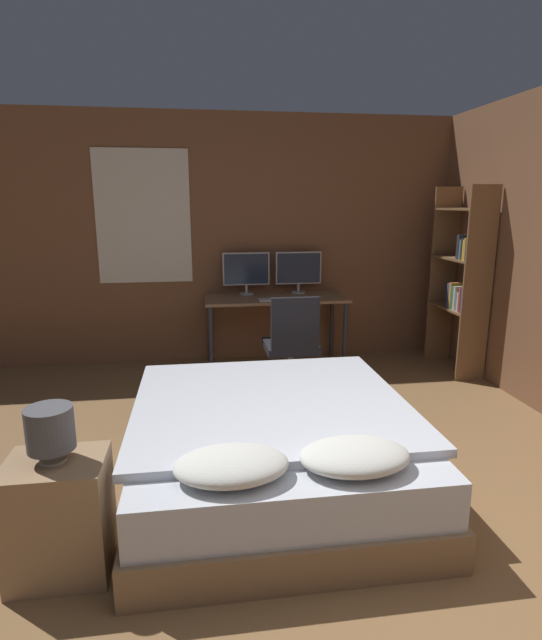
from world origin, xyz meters
TOP-DOWN VIEW (x-y plane):
  - ground_plane at (0.00, 0.00)m, footprint 20.00×20.00m
  - wall_back at (-0.02, 3.89)m, footprint 12.00×0.08m
  - bed at (-0.42, 1.14)m, footprint 1.71×1.91m
  - nightstand at (-1.54, 0.53)m, footprint 0.46×0.37m
  - bedside_lamp at (-1.54, 0.53)m, footprint 0.21×0.21m
  - desk at (-0.04, 3.51)m, footprint 1.51×0.63m
  - monitor_left at (-0.33, 3.72)m, footprint 0.51×0.16m
  - monitor_right at (0.26, 3.72)m, footprint 0.51×0.16m
  - keyboard at (-0.04, 3.30)m, footprint 0.41×0.13m
  - computer_mouse at (0.26, 3.30)m, footprint 0.07×0.05m
  - office_chair at (-0.01, 2.72)m, footprint 0.52×0.52m
  - bookshelf at (1.84, 3.04)m, footprint 0.30×0.73m

SIDE VIEW (x-z plane):
  - ground_plane at x=0.00m, z-range 0.00..0.00m
  - bed at x=-0.42m, z-range -0.04..0.57m
  - nightstand at x=-1.54m, z-range 0.00..0.58m
  - office_chair at x=-0.01m, z-range -0.09..0.85m
  - desk at x=-0.04m, z-range 0.29..1.06m
  - bedside_lamp at x=-1.54m, z-range 0.61..0.88m
  - keyboard at x=-0.04m, z-range 0.77..0.79m
  - computer_mouse at x=0.26m, z-range 0.77..0.81m
  - bookshelf at x=1.84m, z-range 0.06..1.99m
  - monitor_left at x=-0.33m, z-range 0.80..1.26m
  - monitor_right at x=0.26m, z-range 0.80..1.26m
  - wall_back at x=-0.02m, z-range 0.00..2.70m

